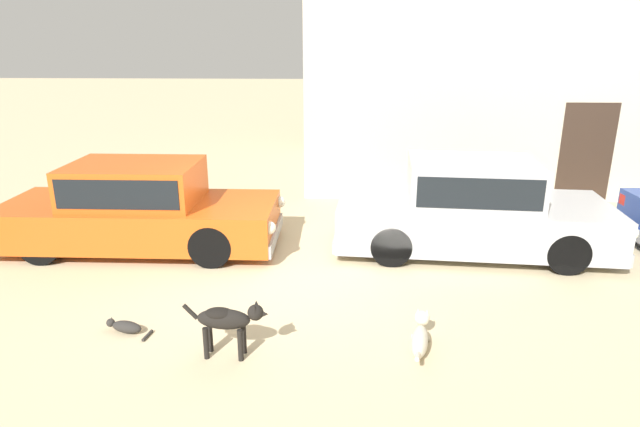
{
  "coord_description": "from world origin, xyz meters",
  "views": [
    {
      "loc": [
        0.76,
        -7.33,
        3.35
      ],
      "look_at": [
        0.46,
        0.2,
        0.9
      ],
      "focal_mm": 30.4,
      "sensor_mm": 36.0,
      "label": 1
    }
  ],
  "objects_px": {
    "parked_sedan_second": "(472,207)",
    "stray_dog_spotted": "(227,320)",
    "parked_sedan_nearest": "(139,207)",
    "stray_dog_tan": "(420,337)",
    "stray_cat": "(126,327)"
  },
  "relations": [
    {
      "from": "stray_dog_spotted",
      "to": "parked_sedan_nearest",
      "type": "bearing_deg",
      "value": 126.98
    },
    {
      "from": "stray_dog_spotted",
      "to": "stray_cat",
      "type": "distance_m",
      "value": 1.46
    },
    {
      "from": "stray_dog_spotted",
      "to": "stray_dog_tan",
      "type": "distance_m",
      "value": 2.15
    },
    {
      "from": "stray_cat",
      "to": "stray_dog_spotted",
      "type": "bearing_deg",
      "value": 176.38
    },
    {
      "from": "parked_sedan_second",
      "to": "stray_dog_tan",
      "type": "distance_m",
      "value": 3.37
    },
    {
      "from": "parked_sedan_nearest",
      "to": "stray_cat",
      "type": "distance_m",
      "value": 2.92
    },
    {
      "from": "parked_sedan_second",
      "to": "stray_cat",
      "type": "relative_size",
      "value": 7.87
    },
    {
      "from": "stray_dog_spotted",
      "to": "stray_dog_tan",
      "type": "height_order",
      "value": "stray_dog_spotted"
    },
    {
      "from": "parked_sedan_nearest",
      "to": "parked_sedan_second",
      "type": "height_order",
      "value": "parked_sedan_second"
    },
    {
      "from": "parked_sedan_second",
      "to": "stray_dog_spotted",
      "type": "xyz_separation_m",
      "value": [
        -3.34,
        -3.31,
        -0.29
      ]
    },
    {
      "from": "parked_sedan_nearest",
      "to": "stray_dog_tan",
      "type": "height_order",
      "value": "parked_sedan_nearest"
    },
    {
      "from": "parked_sedan_nearest",
      "to": "stray_dog_spotted",
      "type": "distance_m",
      "value": 3.83
    },
    {
      "from": "stray_dog_tan",
      "to": "stray_cat",
      "type": "relative_size",
      "value": 1.62
    },
    {
      "from": "parked_sedan_second",
      "to": "stray_dog_spotted",
      "type": "relative_size",
      "value": 4.81
    },
    {
      "from": "parked_sedan_second",
      "to": "stray_dog_spotted",
      "type": "height_order",
      "value": "parked_sedan_second"
    }
  ]
}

